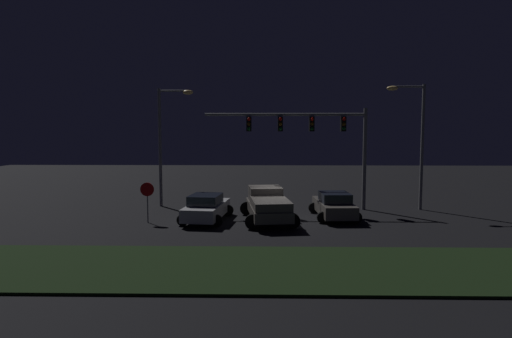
# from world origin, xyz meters

# --- Properties ---
(ground_plane) EXTENTS (80.00, 80.00, 0.00)m
(ground_plane) POSITION_xyz_m (0.00, 0.00, 0.00)
(ground_plane) COLOR black
(grass_median) EXTENTS (25.40, 5.36, 0.10)m
(grass_median) POSITION_xyz_m (0.00, -9.05, 0.05)
(grass_median) COLOR black
(grass_median) RESTS_ON ground_plane
(pickup_truck) EXTENTS (3.32, 5.60, 1.80)m
(pickup_truck) POSITION_xyz_m (-0.57, -0.57, 1.00)
(pickup_truck) COLOR #514C47
(pickup_truck) RESTS_ON ground_plane
(car_sedan) EXTENTS (2.82, 4.58, 1.51)m
(car_sedan) POSITION_xyz_m (-4.00, -0.67, 0.74)
(car_sedan) COLOR #B7B7BC
(car_sedan) RESTS_ON ground_plane
(car_sedan_far) EXTENTS (2.63, 4.49, 1.51)m
(car_sedan_far) POSITION_xyz_m (3.30, 0.28, 0.74)
(car_sedan_far) COLOR #514C47
(car_sedan_far) RESTS_ON ground_plane
(traffic_signal_gantry) EXTENTS (10.32, 0.56, 6.50)m
(traffic_signal_gantry) POSITION_xyz_m (2.30, 3.00, 5.03)
(traffic_signal_gantry) COLOR slate
(traffic_signal_gantry) RESTS_ON ground_plane
(street_lamp_left) EXTENTS (2.36, 0.44, 7.85)m
(street_lamp_left) POSITION_xyz_m (-7.24, 4.00, 4.95)
(street_lamp_left) COLOR slate
(street_lamp_left) RESTS_ON ground_plane
(street_lamp_right) EXTENTS (2.45, 0.44, 7.99)m
(street_lamp_right) POSITION_xyz_m (8.84, 3.08, 5.03)
(street_lamp_right) COLOR slate
(street_lamp_right) RESTS_ON ground_plane
(stop_sign) EXTENTS (0.76, 0.08, 2.23)m
(stop_sign) POSITION_xyz_m (-7.16, -1.24, 1.56)
(stop_sign) COLOR slate
(stop_sign) RESTS_ON ground_plane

